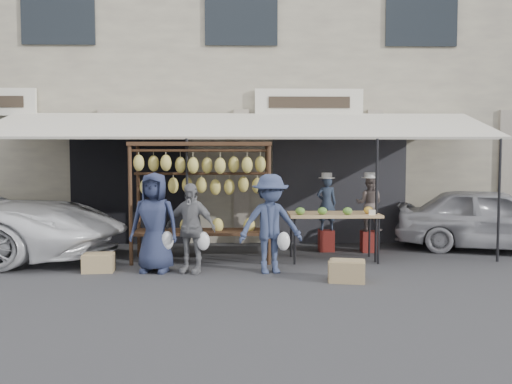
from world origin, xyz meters
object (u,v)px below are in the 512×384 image
vendor_right (369,204)px  customer_mid (190,228)px  customer_left (155,222)px  crate_far (99,263)px  produce_table (334,215)px  vendor_left (327,203)px  crate_near_b (347,271)px  banana_rack (201,178)px  crate_near_a (343,272)px  customer_right (270,224)px  sedan (493,219)px

vendor_right → customer_mid: bearing=47.8°
customer_left → crate_far: (-0.97, 0.03, -0.70)m
crate_far → produce_table: bearing=11.9°
customer_left → crate_far: bearing=-171.9°
vendor_left → crate_near_b: vendor_left is taller
banana_rack → vendor_right: bearing=15.4°
crate_far → crate_near_a: bearing=-11.4°
produce_table → customer_left: bearing=-164.0°
vendor_right → crate_far: size_ratio=2.19×
vendor_left → customer_mid: 3.33m
vendor_left → customer_right: customer_right is taller
vendor_left → crate_near_a: (-0.14, -2.75, -0.85)m
vendor_right → customer_right: bearing=61.8°
customer_mid → banana_rack: bearing=101.9°
vendor_left → customer_mid: vendor_left is taller
crate_near_b → vendor_left: bearing=88.3°
banana_rack → vendor_left: 2.78m
customer_right → vendor_left: bearing=48.4°
vendor_left → customer_right: size_ratio=0.66×
produce_table → sedan: sedan is taller
crate_near_a → sedan: bearing=37.0°
customer_right → crate_far: customer_right is taller
crate_near_a → crate_far: size_ratio=0.94×
crate_near_b → sedan: (3.55, 2.75, 0.50)m
vendor_left → vendor_right: 0.87m
banana_rack → customer_mid: 1.29m
customer_mid → crate_far: (-1.59, 0.11, -0.61)m
banana_rack → customer_right: 1.79m
banana_rack → sedan: banana_rack is taller
vendor_right → sedan: 2.63m
crate_near_b → customer_left: bearing=165.6°
customer_mid → customer_right: 1.36m
banana_rack → customer_mid: size_ratio=1.70×
crate_near_a → sedan: (3.60, 2.72, 0.52)m
produce_table → crate_near_b: size_ratio=3.07×
sedan → customer_mid: bearing=127.5°
banana_rack → crate_near_a: banana_rack is taller
crate_far → customer_left: bearing=-2.0°
produce_table → crate_near_a: bearing=-93.9°
vendor_right → sedan: (2.61, 0.08, -0.33)m
vendor_left → sedan: vendor_left is taller
produce_table → sedan: 3.64m
customer_left → customer_mid: customer_left is taller
banana_rack → customer_mid: bearing=-96.5°
banana_rack → customer_mid: banana_rack is taller
customer_mid → crate_near_a: (2.49, -0.71, -0.62)m
crate_near_a → crate_far: crate_far is taller
vendor_right → crate_far: vendor_right is taller
crate_near_b → customer_mid: bearing=163.9°
customer_right → crate_far: bearing=166.1°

